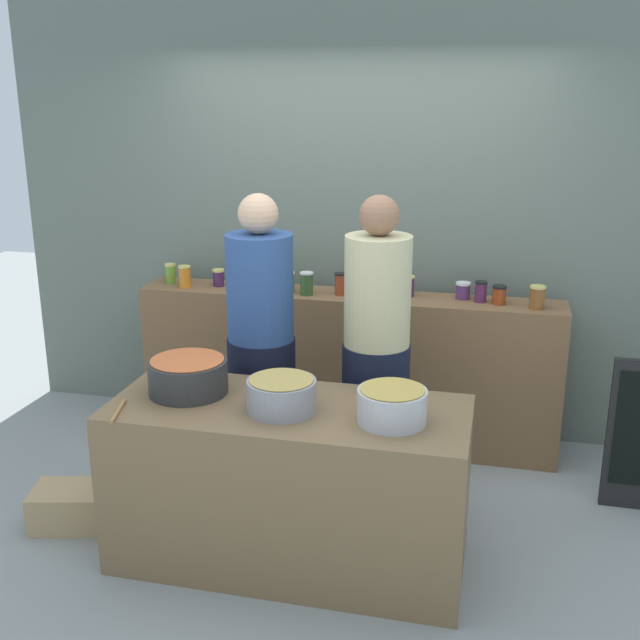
% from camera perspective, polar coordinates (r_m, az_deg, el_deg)
% --- Properties ---
extents(ground, '(12.00, 12.00, 0.00)m').
position_cam_1_polar(ground, '(4.26, -1.13, -15.02)').
color(ground, gray).
extents(storefront_wall, '(4.80, 0.12, 3.00)m').
position_cam_1_polar(storefront_wall, '(5.09, 2.90, 8.38)').
color(storefront_wall, slate).
rests_on(storefront_wall, ground).
extents(display_shelf, '(2.70, 0.36, 1.00)m').
position_cam_1_polar(display_shelf, '(5.00, 1.99, -3.62)').
color(display_shelf, brown).
rests_on(display_shelf, ground).
extents(prep_table, '(1.70, 0.70, 0.82)m').
position_cam_1_polar(prep_table, '(3.80, -2.32, -12.11)').
color(prep_table, brown).
rests_on(prep_table, ground).
extents(preserve_jar_0, '(0.07, 0.07, 0.13)m').
position_cam_1_polar(preserve_jar_0, '(5.21, -11.06, 3.42)').
color(preserve_jar_0, olive).
rests_on(preserve_jar_0, display_shelf).
extents(preserve_jar_1, '(0.08, 0.08, 0.14)m').
position_cam_1_polar(preserve_jar_1, '(5.08, -10.03, 3.20)').
color(preserve_jar_1, orange).
rests_on(preserve_jar_1, display_shelf).
extents(preserve_jar_2, '(0.08, 0.08, 0.11)m').
position_cam_1_polar(preserve_jar_2, '(5.09, -7.56, 3.15)').
color(preserve_jar_2, '#431F49').
rests_on(preserve_jar_2, display_shelf).
extents(preserve_jar_3, '(0.07, 0.07, 0.10)m').
position_cam_1_polar(preserve_jar_3, '(5.00, -5.66, 2.93)').
color(preserve_jar_3, gold).
rests_on(preserve_jar_3, display_shelf).
extents(preserve_jar_4, '(0.09, 0.09, 0.13)m').
position_cam_1_polar(preserve_jar_4, '(4.91, -4.23, 2.85)').
color(preserve_jar_4, '#3C5C1F').
rests_on(preserve_jar_4, display_shelf).
extents(preserve_jar_5, '(0.08, 0.08, 0.13)m').
position_cam_1_polar(preserve_jar_5, '(4.89, -2.35, 2.84)').
color(preserve_jar_5, olive).
rests_on(preserve_jar_5, display_shelf).
extents(preserve_jar_6, '(0.08, 0.08, 0.15)m').
position_cam_1_polar(preserve_jar_6, '(4.82, -1.00, 2.73)').
color(preserve_jar_6, '#2F5027').
rests_on(preserve_jar_6, display_shelf).
extents(preserve_jar_7, '(0.08, 0.08, 0.14)m').
position_cam_1_polar(preserve_jar_7, '(4.83, 1.54, 2.70)').
color(preserve_jar_7, maroon).
rests_on(preserve_jar_7, display_shelf).
extents(preserve_jar_8, '(0.09, 0.09, 0.11)m').
position_cam_1_polar(preserve_jar_8, '(4.78, 3.12, 2.37)').
color(preserve_jar_8, brown).
rests_on(preserve_jar_8, display_shelf).
extents(preserve_jar_9, '(0.08, 0.08, 0.13)m').
position_cam_1_polar(preserve_jar_9, '(4.82, 6.60, 2.52)').
color(preserve_jar_9, '#50244E').
rests_on(preserve_jar_9, display_shelf).
extents(preserve_jar_10, '(0.09, 0.09, 0.11)m').
position_cam_1_polar(preserve_jar_10, '(4.81, 10.59, 2.17)').
color(preserve_jar_10, '#512D5E').
rests_on(preserve_jar_10, display_shelf).
extents(preserve_jar_11, '(0.07, 0.07, 0.13)m').
position_cam_1_polar(preserve_jar_11, '(4.76, 11.87, 2.08)').
color(preserve_jar_11, '#532148').
rests_on(preserve_jar_11, display_shelf).
extents(preserve_jar_12, '(0.09, 0.09, 0.11)m').
position_cam_1_polar(preserve_jar_12, '(4.74, 13.18, 1.83)').
color(preserve_jar_12, '#8E3716').
rests_on(preserve_jar_12, display_shelf).
extents(preserve_jar_13, '(0.09, 0.09, 0.14)m').
position_cam_1_polar(preserve_jar_13, '(4.69, 15.86, 1.64)').
color(preserve_jar_13, brown).
rests_on(preserve_jar_13, display_shelf).
extents(cooking_pot_left, '(0.39, 0.39, 0.17)m').
position_cam_1_polar(cooking_pot_left, '(3.80, -9.79, -4.14)').
color(cooking_pot_left, '#2D2D2D').
rests_on(cooking_pot_left, prep_table).
extents(cooking_pot_center, '(0.32, 0.32, 0.16)m').
position_cam_1_polar(cooking_pot_center, '(3.55, -2.88, -5.60)').
color(cooking_pot_center, gray).
rests_on(cooking_pot_center, prep_table).
extents(cooking_pot_right, '(0.31, 0.31, 0.16)m').
position_cam_1_polar(cooking_pot_right, '(3.44, 5.38, -6.36)').
color(cooking_pot_right, '#B7B7BC').
rests_on(cooking_pot_right, prep_table).
extents(wooden_spoon, '(0.08, 0.25, 0.02)m').
position_cam_1_polar(wooden_spoon, '(3.67, -14.80, -6.56)').
color(wooden_spoon, '#9E703D').
rests_on(wooden_spoon, prep_table).
extents(cook_with_tongs, '(0.38, 0.38, 1.73)m').
position_cam_1_polar(cook_with_tongs, '(4.25, -4.36, -3.38)').
color(cook_with_tongs, black).
rests_on(cook_with_tongs, ground).
extents(cook_in_cap, '(0.36, 0.36, 1.74)m').
position_cam_1_polar(cook_in_cap, '(4.12, 4.18, -3.92)').
color(cook_in_cap, black).
rests_on(cook_in_cap, ground).
extents(bread_crate, '(0.46, 0.37, 0.21)m').
position_cam_1_polar(bread_crate, '(4.42, -17.95, -13.04)').
color(bread_crate, tan).
rests_on(bread_crate, ground).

